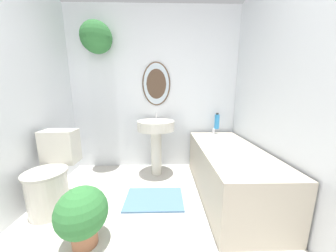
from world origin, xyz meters
name	(u,v)px	position (x,y,z in m)	size (l,w,h in m)	color
wall_back	(146,83)	(-0.13, 2.31, 1.32)	(2.62, 0.42, 2.40)	silver
wall_right	(295,91)	(1.28, 1.16, 1.20)	(0.06, 2.43, 2.40)	silver
toilet	(52,176)	(-1.00, 1.30, 0.34)	(0.38, 0.58, 0.78)	beige
pedestal_sink	(156,134)	(0.03, 2.01, 0.61)	(0.52, 0.52, 0.90)	beige
bathtub	(228,170)	(0.89, 1.50, 0.30)	(0.67, 1.52, 0.65)	#B2A893
shampoo_bottle	(217,121)	(0.94, 2.17, 0.76)	(0.07, 0.07, 0.24)	#2D84C6
potted_plant	(82,214)	(-0.48, 0.84, 0.27)	(0.38, 0.38, 0.48)	#9E6042
bath_mat	(154,199)	(0.03, 1.39, 0.01)	(0.64, 0.43, 0.02)	#4C7093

